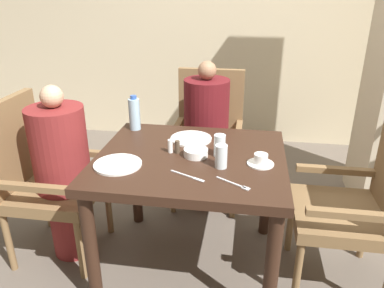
# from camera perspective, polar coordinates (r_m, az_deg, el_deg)

# --- Properties ---
(ground_plane) EXTENTS (16.00, 16.00, 0.00)m
(ground_plane) POSITION_cam_1_polar(r_m,az_deg,el_deg) (2.42, -0.17, -17.55)
(ground_plane) COLOR #60564C
(wall_back) EXTENTS (8.00, 0.06, 2.80)m
(wall_back) POSITION_cam_1_polar(r_m,az_deg,el_deg) (3.92, 5.02, 20.47)
(wall_back) COLOR beige
(wall_back) RESTS_ON ground_plane
(dining_table) EXTENTS (1.02, 0.89, 0.73)m
(dining_table) POSITION_cam_1_polar(r_m,az_deg,el_deg) (2.07, -0.19, -4.48)
(dining_table) COLOR #331E14
(dining_table) RESTS_ON ground_plane
(chair_left_side) EXTENTS (0.51, 0.51, 0.99)m
(chair_left_side) POSITION_cam_1_polar(r_m,az_deg,el_deg) (2.42, -22.07, -4.37)
(chair_left_side) COLOR brown
(chair_left_side) RESTS_ON ground_plane
(diner_in_left_chair) EXTENTS (0.32, 0.32, 1.09)m
(diner_in_left_chair) POSITION_cam_1_polar(r_m,az_deg,el_deg) (2.33, -19.02, -4.18)
(diner_in_left_chair) COLOR maroon
(diner_in_left_chair) RESTS_ON ground_plane
(chair_far_side) EXTENTS (0.51, 0.51, 0.99)m
(chair_far_side) POSITION_cam_1_polar(r_m,az_deg,el_deg) (2.87, 2.51, 1.78)
(chair_far_side) COLOR brown
(chair_far_side) RESTS_ON ground_plane
(diner_in_far_chair) EXTENTS (0.32, 0.32, 1.11)m
(diner_in_far_chair) POSITION_cam_1_polar(r_m,az_deg,el_deg) (2.72, 2.16, 1.36)
(diner_in_far_chair) COLOR #5B1419
(diner_in_far_chair) RESTS_ON ground_plane
(chair_right_side) EXTENTS (0.51, 0.51, 0.99)m
(chair_right_side) POSITION_cam_1_polar(r_m,az_deg,el_deg) (2.18, 24.33, -7.81)
(chair_right_side) COLOR brown
(chair_right_side) RESTS_ON ground_plane
(plate_main_left) EXTENTS (0.25, 0.25, 0.01)m
(plate_main_left) POSITION_cam_1_polar(r_m,az_deg,el_deg) (1.95, -11.24, -3.07)
(plate_main_left) COLOR white
(plate_main_left) RESTS_ON dining_table
(plate_main_right) EXTENTS (0.25, 0.25, 0.01)m
(plate_main_right) POSITION_cam_1_polar(r_m,az_deg,el_deg) (2.23, -0.14, 0.82)
(plate_main_right) COLOR white
(plate_main_right) RESTS_ON dining_table
(teacup_with_saucer) EXTENTS (0.14, 0.14, 0.06)m
(teacup_with_saucer) POSITION_cam_1_polar(r_m,az_deg,el_deg) (1.95, 10.42, -2.49)
(teacup_with_saucer) COLOR white
(teacup_with_saucer) RESTS_ON dining_table
(bowl_small) EXTENTS (0.13, 0.13, 0.04)m
(bowl_small) POSITION_cam_1_polar(r_m,az_deg,el_deg) (2.01, 0.58, -1.33)
(bowl_small) COLOR white
(bowl_small) RESTS_ON dining_table
(water_bottle) EXTENTS (0.07, 0.07, 0.22)m
(water_bottle) POSITION_cam_1_polar(r_m,az_deg,el_deg) (2.39, -8.76, 4.59)
(water_bottle) COLOR #A3C6DB
(water_bottle) RESTS_ON dining_table
(glass_tall_near) EXTENTS (0.06, 0.06, 0.12)m
(glass_tall_near) POSITION_cam_1_polar(r_m,az_deg,el_deg) (1.88, 4.47, -1.89)
(glass_tall_near) COLOR silver
(glass_tall_near) RESTS_ON dining_table
(glass_tall_mid) EXTENTS (0.06, 0.06, 0.12)m
(glass_tall_mid) POSITION_cam_1_polar(r_m,az_deg,el_deg) (2.01, 4.24, -0.23)
(glass_tall_mid) COLOR silver
(glass_tall_mid) RESTS_ON dining_table
(salt_shaker) EXTENTS (0.03, 0.03, 0.08)m
(salt_shaker) POSITION_cam_1_polar(r_m,az_deg,el_deg) (2.05, -3.33, -0.32)
(salt_shaker) COLOR white
(salt_shaker) RESTS_ON dining_table
(pepper_shaker) EXTENTS (0.03, 0.03, 0.07)m
(pepper_shaker) POSITION_cam_1_polar(r_m,az_deg,el_deg) (2.05, -2.26, -0.44)
(pepper_shaker) COLOR #4C3D2D
(pepper_shaker) RESTS_ON dining_table
(fork_beside_plate) EXTENTS (0.17, 0.11, 0.00)m
(fork_beside_plate) POSITION_cam_1_polar(r_m,az_deg,el_deg) (1.75, 6.74, -6.16)
(fork_beside_plate) COLOR silver
(fork_beside_plate) RESTS_ON dining_table
(knife_beside_plate) EXTENTS (0.18, 0.10, 0.00)m
(knife_beside_plate) POSITION_cam_1_polar(r_m,az_deg,el_deg) (1.81, -0.48, -4.96)
(knife_beside_plate) COLOR silver
(knife_beside_plate) RESTS_ON dining_table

